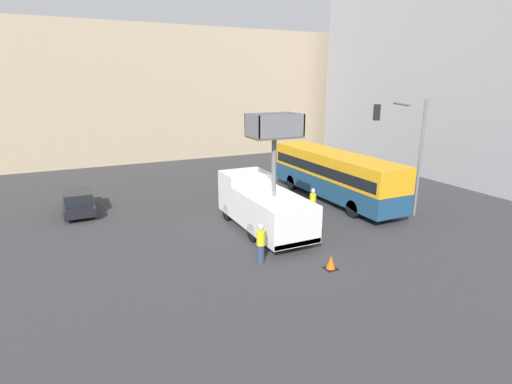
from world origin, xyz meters
The scene contains 10 objects.
ground_plane centered at (0.00, 0.00, 0.00)m, with size 120.00×120.00×0.00m, color #38383A.
building_backdrop_far centered at (0.00, 26.85, 6.57)m, with size 44.00×10.00×13.15m.
building_backdrop_side centered at (22.78, 6.01, 8.43)m, with size 10.00×28.00×16.85m.
utility_truck centered at (-0.02, 0.18, 1.53)m, with size 2.56×7.16×6.38m.
city_bus centered at (6.92, 3.30, 1.91)m, with size 2.60×11.63×3.24m.
traffic_light_pole centered at (8.59, -1.17, 4.58)m, with size 2.75×2.51×6.92m.
road_worker_near_truck centered at (-1.89, -3.43, 0.92)m, with size 0.38×0.38×1.83m.
road_worker_directing centered at (3.61, 0.78, 0.89)m, with size 0.38×0.38×1.78m.
traffic_cone_near_truck centered at (0.56, -5.33, 0.28)m, with size 0.53×0.53×0.61m.
parked_car_curbside centered at (-8.96, 7.73, 0.73)m, with size 1.75×4.54×1.43m.
Camera 1 is at (-9.17, -18.24, 7.88)m, focal length 28.00 mm.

